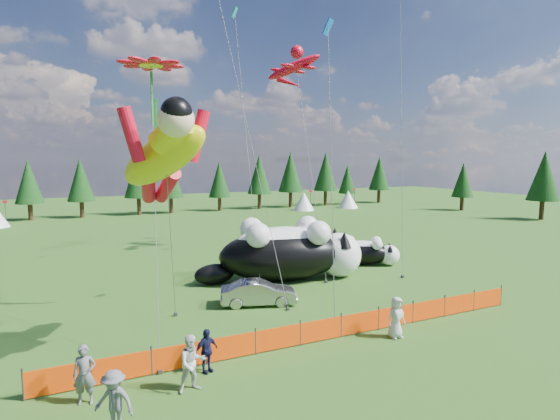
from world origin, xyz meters
name	(u,v)px	position (x,y,z in m)	size (l,w,h in m)	color
ground	(290,318)	(0.00, 0.00, 0.00)	(160.00, 160.00, 0.00)	#0F3609
safety_fence	(321,330)	(0.00, -3.00, 0.50)	(22.06, 0.06, 1.10)	#262626
tree_line	(149,186)	(0.00, 45.00, 4.00)	(90.00, 4.00, 8.00)	black
festival_tents	(235,204)	(11.00, 40.00, 1.40)	(50.00, 3.20, 2.80)	white
cat_large	(290,251)	(3.07, 6.25, 1.88)	(10.85, 5.41, 3.95)	black
cat_small	(366,252)	(9.95, 7.57, 0.96)	(4.92, 3.97, 2.02)	black
car	(259,293)	(-0.64, 2.49, 0.66)	(1.40, 4.02, 1.32)	#A4A4A8
spectator_a	(85,375)	(-9.19, -3.99, 0.96)	(0.70, 0.46, 1.92)	#5D5D62
spectator_b	(192,363)	(-5.92, -4.65, 0.97)	(0.94, 0.55, 1.93)	beige
spectator_c	(206,351)	(-5.15, -3.60, 0.81)	(0.95, 0.49, 1.63)	#141538
spectator_d	(114,401)	(-8.46, -5.94, 0.92)	(1.19, 0.61, 1.83)	#5D5D62
spectator_e	(396,317)	(3.15, -4.02, 0.91)	(0.88, 0.58, 1.81)	beige
superhero_kite	(163,156)	(-6.11, -1.50, 7.82)	(6.56, 7.56, 10.61)	yellow
gecko_kite	(294,67)	(7.55, 14.77, 15.28)	(7.23, 13.78, 18.45)	red
flower_kite	(151,68)	(-5.69, 3.35, 12.00)	(3.77, 8.33, 13.65)	red
diamond_kite_c	(328,38)	(2.25, 0.46, 13.55)	(2.02, 3.80, 14.98)	blue
diamond_kite_d	(236,26)	(1.25, 11.06, 16.82)	(1.21, 6.99, 18.97)	#0B8984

